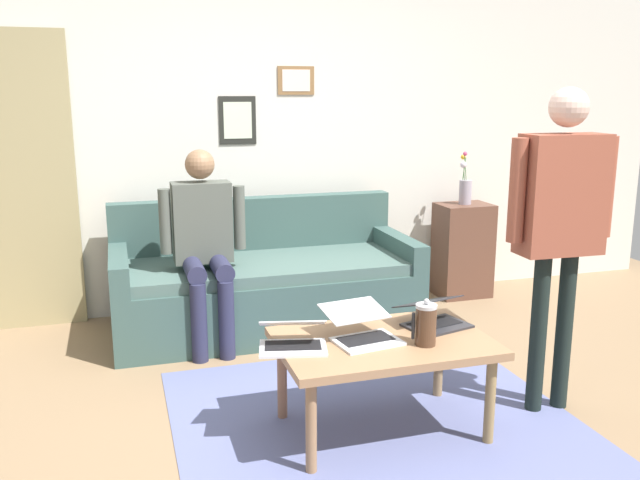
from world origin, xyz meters
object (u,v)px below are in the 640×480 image
Objects in this scene: flower_vase at (465,189)px; french_press at (426,324)px; interior_door at (13,184)px; coffee_table at (383,349)px; laptop_center at (434,317)px; laptop_right at (293,339)px; couch at (265,285)px; person_standing at (561,210)px; laptop_left at (363,330)px; person_seated at (204,237)px; side_shelf at (463,250)px.

french_press is at bearing 57.20° from flower_vase.
interior_door is 2.01× the size of coffee_table.
laptop_center is (-2.18, 2.03, -0.51)m from interior_door.
laptop_right is at bearing 123.82° from interior_door.
couch is 5.58× the size of laptop_center.
french_press is at bearing 131.80° from interior_door.
french_press is at bearing 102.48° from couch.
couch is 2.17m from person_standing.
person_standing is (0.55, 1.94, 0.19)m from flower_vase.
person_standing is at bearing 124.60° from couch.
laptop_left is at bearing -30.52° from french_press.
flower_vase is at bearing -127.62° from coffee_table.
person_seated is at bearing 13.13° from flower_vase.
coffee_table is at bearing -2.08° from person_standing.
french_press reaches higher than laptop_center.
interior_door is at bearing -50.09° from laptop_left.
interior_door reaches higher than laptop_center.
person_seated reaches higher than laptop_right.
interior_door is 3.07m from french_press.
french_press is at bearing 149.48° from laptop_left.
french_press is (-0.16, 0.12, 0.15)m from coffee_table.
coffee_table is at bearing 52.38° from flower_vase.
laptop_right is 1.42m from person_seated.
couch is at bearing 162.96° from interior_door.
couch is at bearing -97.62° from laptop_right.
interior_door is 5.65× the size of laptop_right.
flower_vase is at bearing -122.80° from french_press.
laptop_right is 1.60× the size of french_press.
couch is at bearing 9.11° from flower_vase.
person_seated is at bearing -52.80° from laptop_center.
interior_door is at bearing -42.92° from laptop_center.
laptop_center is at bearing -124.08° from french_press.
laptop_right reaches higher than laptop_left.
couch is (-1.63, 0.50, -0.72)m from interior_door.
french_press is at bearing 118.39° from person_seated.
couch is 1.73m from side_shelf.
coffee_table is (-1.86, 2.14, -0.60)m from interior_door.
laptop_center is 0.49× the size of side_shelf.
laptop_left is at bearing 94.68° from couch.
side_shelf is (-3.33, 0.23, -0.65)m from interior_door.
couch is at bearing -55.40° from person_standing.
french_press is at bearing 6.73° from person_standing.
side_shelf is (-1.31, -2.03, -0.20)m from french_press.
coffee_table is at bearing 52.32° from side_shelf.
french_press is (-0.61, 0.15, 0.06)m from laptop_right.
side_shelf is at bearing -170.92° from couch.
laptop_left is at bearing 112.45° from person_seated.
french_press is at bearing 166.34° from laptop_right.
coffee_table is 0.61× the size of person_standing.
flower_vase reaches higher than side_shelf.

